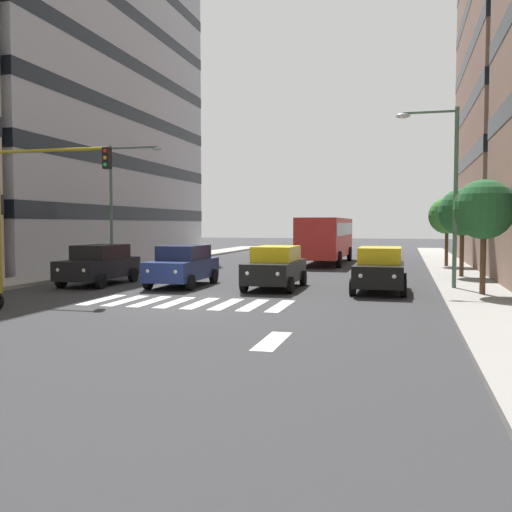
% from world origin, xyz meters
% --- Properties ---
extents(ground_plane, '(180.00, 180.00, 0.00)m').
position_xyz_m(ground_plane, '(0.00, 0.00, 0.00)').
color(ground_plane, '#2D2D30').
extents(sidewalk_left, '(2.51, 90.00, 0.15)m').
position_xyz_m(sidewalk_left, '(-9.50, 0.00, 0.07)').
color(sidewalk_left, gray).
rests_on(sidewalk_left, ground_plane).
extents(building_right_block_0, '(10.83, 25.95, 26.61)m').
position_xyz_m(building_right_block_0, '(16.15, -18.54, 13.31)').
color(building_right_block_0, '#ADB2BC').
rests_on(building_right_block_0, ground_plane).
extents(crosswalk_markings, '(6.75, 2.80, 0.01)m').
position_xyz_m(crosswalk_markings, '(0.00, 0.00, 0.00)').
color(crosswalk_markings, silver).
rests_on(crosswalk_markings, ground_plane).
extents(lane_arrow_0, '(0.50, 2.20, 0.01)m').
position_xyz_m(lane_arrow_0, '(-4.12, 5.50, 0.00)').
color(lane_arrow_0, silver).
rests_on(lane_arrow_0, ground_plane).
extents(car_0, '(2.02, 4.44, 1.72)m').
position_xyz_m(car_0, '(-6.05, -4.80, 0.89)').
color(car_0, black).
rests_on(car_0, ground_plane).
extents(car_1, '(2.02, 4.44, 1.72)m').
position_xyz_m(car_1, '(-1.91, -4.87, 0.89)').
color(car_1, black).
rests_on(car_1, ground_plane).
extents(car_2, '(2.02, 4.44, 1.72)m').
position_xyz_m(car_2, '(2.08, -4.86, 0.89)').
color(car_2, navy).
rests_on(car_2, ground_plane).
extents(car_3, '(2.02, 4.44, 1.72)m').
position_xyz_m(car_3, '(5.80, -4.54, 0.89)').
color(car_3, black).
rests_on(car_3, ground_plane).
extents(bus_behind_traffic, '(2.78, 10.50, 3.00)m').
position_xyz_m(bus_behind_traffic, '(-1.91, -20.60, 1.86)').
color(bus_behind_traffic, red).
rests_on(bus_behind_traffic, ground_plane).
extents(traffic_light_gantry, '(4.75, 0.36, 5.50)m').
position_xyz_m(traffic_light_gantry, '(6.47, -0.76, 3.73)').
color(traffic_light_gantry, '#AD991E').
rests_on(traffic_light_gantry, ground_plane).
extents(street_lamp_left, '(2.36, 0.28, 6.94)m').
position_xyz_m(street_lamp_left, '(-8.48, -5.64, 4.35)').
color(street_lamp_left, '#4C6B56').
rests_on(street_lamp_left, sidewalk_left).
extents(street_lamp_right, '(3.16, 0.28, 6.79)m').
position_xyz_m(street_lamp_right, '(8.30, -11.34, 4.36)').
color(street_lamp_right, '#4C6B56').
rests_on(street_lamp_right, sidewalk_right).
extents(street_tree_0, '(2.10, 2.10, 4.03)m').
position_xyz_m(street_tree_0, '(-9.65, -3.70, 3.11)').
color(street_tree_0, '#513823').
rests_on(street_tree_0, sidewalk_left).
extents(street_tree_1, '(2.23, 2.23, 4.14)m').
position_xyz_m(street_tree_1, '(-9.59, -10.92, 3.16)').
color(street_tree_1, '#513823').
rests_on(street_tree_1, sidewalk_left).
extents(street_tree_2, '(2.14, 2.14, 4.04)m').
position_xyz_m(street_tree_2, '(-9.36, -17.92, 3.10)').
color(street_tree_2, '#513823').
rests_on(street_tree_2, sidewalk_left).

